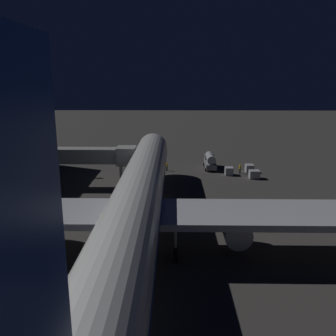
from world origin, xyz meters
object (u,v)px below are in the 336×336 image
object	(u,v)px
airliner_at_gate	(136,204)
baggage_container_far_row	(254,174)
apron_floodlight_mast	(26,126)
baggage_container_mid_row	(229,171)
fuel_tanker	(210,161)
traffic_cone_nose_port	(165,171)
ground_crew_under_port_wing	(167,166)
baggage_container_near_belt	(249,168)
traffic_cone_nose_starboard	(143,171)
jet_bridge	(81,156)
ground_crew_marshaller_fwd	(240,168)

from	to	relation	value
airliner_at_gate	baggage_container_far_row	distance (m)	34.93
apron_floodlight_mast	baggage_container_mid_row	world-z (taller)	apron_floodlight_mast
apron_floodlight_mast	baggage_container_far_row	size ratio (longest dim) A/B	8.22
baggage_container_far_row	fuel_tanker	bearing A→B (deg)	-45.16
traffic_cone_nose_port	apron_floodlight_mast	bearing A→B (deg)	-3.29
airliner_at_gate	ground_crew_under_port_wing	bearing A→B (deg)	-94.28
baggage_container_near_belt	traffic_cone_nose_starboard	distance (m)	21.41
jet_bridge	baggage_container_far_row	xyz separation A→B (m)	(-30.93, -5.50, -4.69)
airliner_at_gate	ground_crew_marshaller_fwd	size ratio (longest dim) A/B	35.23
fuel_tanker	traffic_cone_nose_starboard	world-z (taller)	fuel_tanker
apron_floodlight_mast	ground_crew_marshaller_fwd	distance (m)	43.36
ground_crew_marshaller_fwd	baggage_container_near_belt	bearing A→B (deg)	-150.88
ground_crew_marshaller_fwd	traffic_cone_nose_port	bearing A→B (deg)	-1.34
baggage_container_mid_row	ground_crew_under_port_wing	world-z (taller)	ground_crew_under_port_wing
apron_floodlight_mast	jet_bridge	bearing A→B (deg)	141.20
apron_floodlight_mast	fuel_tanker	xyz separation A→B (m)	(-37.05, -2.10, -7.38)
airliner_at_gate	jet_bridge	world-z (taller)	airliner_at_gate
baggage_container_mid_row	traffic_cone_nose_starboard	bearing A→B (deg)	-5.02
baggage_container_mid_row	traffic_cone_nose_port	xyz separation A→B (m)	(12.54, -1.49, -0.48)
baggage_container_near_belt	ground_crew_marshaller_fwd	size ratio (longest dim) A/B	0.97
airliner_at_gate	baggage_container_mid_row	bearing A→B (deg)	-115.22
airliner_at_gate	baggage_container_near_belt	world-z (taller)	airliner_at_gate
ground_crew_marshaller_fwd	ground_crew_under_port_wing	xyz separation A→B (m)	(14.51, -1.82, -0.09)
baggage_container_far_row	ground_crew_under_port_wing	xyz separation A→B (m)	(16.54, -5.37, 0.19)
apron_floodlight_mast	baggage_container_mid_row	size ratio (longest dim) A/B	9.05
apron_floodlight_mast	baggage_container_mid_row	xyz separation A→B (m)	(-40.24, 3.08, -8.27)
jet_bridge	baggage_container_mid_row	xyz separation A→B (m)	(-26.56, -7.91, -4.71)
traffic_cone_nose_port	airliner_at_gate	bearing A→B (deg)	86.16
apron_floodlight_mast	ground_crew_under_port_wing	distance (m)	29.20
ground_crew_marshaller_fwd	airliner_at_gate	bearing A→B (deg)	62.24
baggage_container_far_row	traffic_cone_nose_starboard	distance (m)	21.66
baggage_container_near_belt	ground_crew_under_port_wing	xyz separation A→B (m)	(16.63, -0.64, 0.20)
fuel_tanker	traffic_cone_nose_starboard	xyz separation A→B (m)	(13.75, 3.69, -1.37)
jet_bridge	apron_floodlight_mast	size ratio (longest dim) A/B	1.44
traffic_cone_nose_port	traffic_cone_nose_starboard	xyz separation A→B (m)	(4.40, 0.00, 0.00)
baggage_container_mid_row	ground_crew_marshaller_fwd	xyz separation A→B (m)	(-2.34, -1.14, 0.30)
ground_crew_under_port_wing	traffic_cone_nose_starboard	distance (m)	5.04
fuel_tanker	airliner_at_gate	bearing A→B (deg)	72.43
baggage_container_mid_row	baggage_container_far_row	size ratio (longest dim) A/B	0.91
fuel_tanker	traffic_cone_nose_port	distance (m)	10.15
airliner_at_gate	apron_floodlight_mast	distance (m)	42.96
airliner_at_gate	baggage_container_far_row	world-z (taller)	airliner_at_gate
fuel_tanker	baggage_container_mid_row	xyz separation A→B (m)	(-3.19, 5.18, -0.89)
fuel_tanker	ground_crew_marshaller_fwd	bearing A→B (deg)	143.81
airliner_at_gate	apron_floodlight_mast	bearing A→B (deg)	-53.43
apron_floodlight_mast	traffic_cone_nose_port	distance (m)	29.09
ground_crew_marshaller_fwd	ground_crew_under_port_wing	distance (m)	14.62
baggage_container_near_belt	ground_crew_marshaller_fwd	world-z (taller)	ground_crew_marshaller_fwd
ground_crew_under_port_wing	traffic_cone_nose_starboard	bearing A→B (deg)	17.16
baggage_container_near_belt	baggage_container_mid_row	world-z (taller)	baggage_container_mid_row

